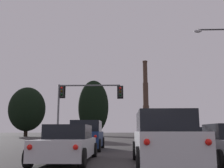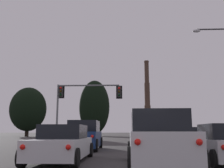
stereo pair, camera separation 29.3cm
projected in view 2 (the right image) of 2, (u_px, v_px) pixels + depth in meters
The scene contains 10 objects.
sedan_right_lane_front at pixel (190, 140), 16.34m from camera, with size 2.10×4.75×1.43m.
suv_center_lane_second at pixel (158, 139), 9.09m from camera, with size 2.20×4.94×1.86m.
suv_left_lane_front at pixel (84, 136), 17.04m from camera, with size 2.15×4.92×1.86m.
sedan_left_lane_second at pixel (63, 144), 10.47m from camera, with size 1.99×4.71×1.43m.
hatchback_right_lane_second at pixel (224, 145), 9.84m from camera, with size 1.95×4.12×1.44m.
traffic_light_overhead_left at pixel (80, 98), 24.63m from camera, with size 6.29×0.50×5.57m.
traffic_light_far_right at pixel (155, 118), 60.58m from camera, with size 0.78×0.50×6.36m.
smokestack at pixel (147, 104), 135.94m from camera, with size 5.21×5.21×38.40m.
treeline_center_right at pixel (94, 107), 70.20m from camera, with size 8.12×7.31×14.85m.
treeline_center_left at pixel (28, 109), 62.34m from camera, with size 8.64×7.78×11.64m.
Camera 2 is at (-0.86, -1.93, 1.16)m, focal length 42.00 mm.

